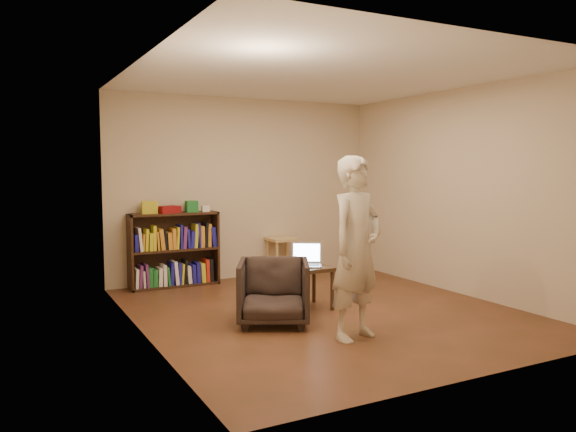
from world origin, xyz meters
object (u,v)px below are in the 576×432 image
side_table (308,273)px  laptop (306,260)px  armchair (274,292)px  stool (282,245)px  bookshelf (174,254)px  person (356,248)px

side_table → laptop: laptop is taller
armchair → side_table: 0.74m
side_table → laptop: size_ratio=1.09×
stool → armchair: bearing=-118.8°
laptop → bookshelf: bearing=150.3°
stool → laptop: 1.87m
side_table → stool: bearing=72.0°
side_table → bookshelf: bearing=118.3°
armchair → person: person is taller
bookshelf → stool: (1.60, -0.06, 0.02)m
armchair → side_table: (0.62, 0.40, 0.07)m
stool → person: 3.13m
bookshelf → laptop: 2.11m
person → bookshelf: bearing=88.4°
stool → laptop: size_ratio=1.29×
bookshelf → person: size_ratio=0.70×
bookshelf → laptop: bearing=-61.0°
bookshelf → person: bearing=-74.3°
bookshelf → laptop: (1.02, -1.84, 0.11)m
person → armchair: bearing=103.6°
laptop → armchair: bearing=-113.9°
bookshelf → armchair: size_ratio=1.63×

